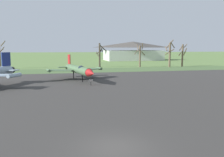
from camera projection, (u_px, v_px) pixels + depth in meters
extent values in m
plane|color=#607F42|center=(115.00, 148.00, 13.76)|extent=(600.00, 600.00, 0.00)
cube|color=#383533|center=(86.00, 95.00, 28.75)|extent=(78.06, 51.62, 0.05)
cube|color=#4C6739|center=(73.00, 71.00, 59.56)|extent=(138.06, 12.00, 0.06)
cylinder|color=#4C6B47|center=(78.00, 70.00, 42.15)|extent=(4.11, 11.75, 1.36)
cone|color=#B21E1E|center=(91.00, 73.00, 35.96)|extent=(1.72, 2.38, 1.25)
cylinder|color=black|center=(68.00, 67.00, 47.63)|extent=(1.10, 0.95, 0.95)
ellipsoid|color=#19232D|center=(81.00, 68.00, 40.28)|extent=(1.04, 1.95, 0.98)
cube|color=#4C6B47|center=(61.00, 70.00, 41.88)|extent=(4.64, 3.28, 0.13)
cube|color=#4C6B47|center=(90.00, 69.00, 44.30)|extent=(4.75, 4.55, 0.13)
cylinder|color=#4C6B47|center=(48.00, 70.00, 41.44)|extent=(1.01, 2.23, 0.51)
cylinder|color=#4C6B47|center=(99.00, 68.00, 45.69)|extent=(1.01, 2.23, 0.51)
cube|color=#B21E1E|center=(69.00, 59.00, 46.73)|extent=(0.50, 1.42, 1.88)
cube|color=#4C6B47|center=(63.00, 67.00, 46.25)|extent=(2.29, 1.72, 0.13)
cube|color=#4C6B47|center=(76.00, 67.00, 47.38)|extent=(2.29, 1.72, 0.13)
cylinder|color=black|center=(82.00, 78.00, 40.02)|extent=(0.18, 0.18, 1.27)
cylinder|color=black|center=(74.00, 75.00, 44.63)|extent=(0.18, 0.18, 1.27)
cylinder|color=black|center=(91.00, 84.00, 36.23)|extent=(0.08, 0.08, 0.65)
cube|color=white|center=(91.00, 81.00, 36.16)|extent=(0.54, 0.30, 0.30)
cylinder|color=black|center=(11.00, 70.00, 39.06)|extent=(1.33, 1.25, 1.05)
cylinder|color=#8EA3B2|center=(14.00, 75.00, 32.33)|extent=(1.72, 2.35, 0.56)
cube|color=navy|center=(6.00, 59.00, 37.93)|extent=(1.10, 1.67, 2.21)
cube|color=#8EA3B2|center=(1.00, 70.00, 38.47)|extent=(2.22, 2.10, 0.14)
cube|color=#8EA3B2|center=(12.00, 70.00, 37.73)|extent=(2.22, 2.10, 0.14)
cylinder|color=brown|center=(0.00, 56.00, 64.29)|extent=(0.49, 0.49, 6.93)
cylinder|color=brown|center=(1.00, 51.00, 64.76)|extent=(1.51, 1.03, 1.27)
cylinder|color=brown|center=(1.00, 51.00, 65.04)|extent=(2.07, 0.67, 2.35)
cylinder|color=brown|center=(3.00, 44.00, 64.74)|extent=(1.79, 1.96, 1.56)
cylinder|color=#42382D|center=(100.00, 55.00, 70.54)|extent=(0.52, 0.52, 7.20)
cylinder|color=#42382D|center=(97.00, 54.00, 70.19)|extent=(0.53, 1.56, 1.40)
cylinder|color=#42382D|center=(101.00, 50.00, 70.69)|extent=(0.79, 1.11, 1.45)
cylinder|color=#42382D|center=(103.00, 48.00, 69.35)|extent=(2.54, 2.02, 2.11)
cylinder|color=#42382D|center=(99.00, 52.00, 71.20)|extent=(1.79, 0.54, 1.06)
cylinder|color=#42382D|center=(102.00, 50.00, 70.19)|extent=(0.88, 1.54, 1.23)
cylinder|color=brown|center=(140.00, 56.00, 70.82)|extent=(0.54, 0.54, 6.51)
cylinder|color=brown|center=(142.00, 46.00, 70.40)|extent=(0.64, 1.57, 2.01)
cylinder|color=brown|center=(138.00, 48.00, 70.39)|extent=(0.37, 1.70, 2.28)
cylinder|color=brown|center=(143.00, 53.00, 69.98)|extent=(1.98, 1.47, 1.42)
cylinder|color=brown|center=(137.00, 50.00, 71.55)|extent=(2.39, 1.16, 2.46)
cylinder|color=brown|center=(170.00, 55.00, 70.65)|extent=(0.61, 0.61, 7.36)
cylinder|color=brown|center=(166.00, 49.00, 70.43)|extent=(0.86, 2.35, 1.40)
cylinder|color=brown|center=(170.00, 52.00, 71.77)|extent=(2.59, 1.37, 1.87)
cylinder|color=brown|center=(172.00, 45.00, 69.52)|extent=(1.99, 1.11, 1.99)
cylinder|color=brown|center=(170.00, 44.00, 71.09)|extent=(2.02, 1.19, 2.58)
cylinder|color=brown|center=(182.00, 55.00, 72.65)|extent=(0.54, 0.54, 6.92)
cylinder|color=brown|center=(185.00, 52.00, 72.63)|extent=(0.39, 1.94, 2.34)
cylinder|color=brown|center=(181.00, 48.00, 72.95)|extent=(1.60, 0.63, 1.85)
cylinder|color=brown|center=(180.00, 54.00, 73.09)|extent=(1.52, 1.32, 1.25)
cylinder|color=brown|center=(185.00, 46.00, 72.60)|extent=(0.52, 1.91, 1.51)
cube|color=beige|center=(133.00, 55.00, 109.97)|extent=(26.08, 14.30, 4.58)
pyramid|color=#4C4742|center=(133.00, 45.00, 109.31)|extent=(27.38, 15.01, 2.75)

